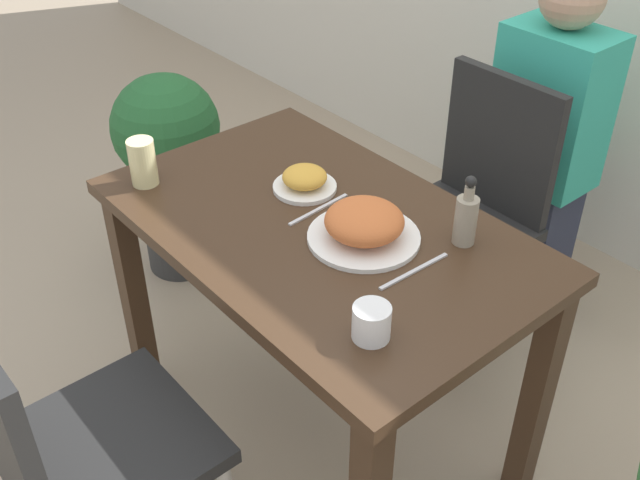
{
  "coord_description": "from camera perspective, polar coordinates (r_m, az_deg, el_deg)",
  "views": [
    {
      "loc": [
        1.12,
        -0.95,
        1.76
      ],
      "look_at": [
        0.0,
        0.0,
        0.71
      ],
      "focal_mm": 42.0,
      "sensor_mm": 36.0,
      "label": 1
    }
  ],
  "objects": [
    {
      "name": "juice_glass",
      "position": [
        1.96,
        -13.36,
        5.78
      ],
      "size": [
        0.07,
        0.07,
        0.12
      ],
      "color": "beige",
      "rests_on": "dining_table"
    },
    {
      "name": "chair_near",
      "position": [
        1.71,
        -18.68,
        -14.46
      ],
      "size": [
        0.42,
        0.42,
        0.89
      ],
      "rotation": [
        0.0,
        0.0,
        3.14
      ],
      "color": "black",
      "rests_on": "ground_plane"
    },
    {
      "name": "person_figure",
      "position": [
        2.62,
        16.71,
        7.1
      ],
      "size": [
        0.34,
        0.22,
        1.17
      ],
      "color": "#2D3347",
      "rests_on": "ground_plane"
    },
    {
      "name": "potted_plant_left",
      "position": [
        2.71,
        -11.42,
        6.29
      ],
      "size": [
        0.38,
        0.38,
        0.77
      ],
      "color": "#333333",
      "rests_on": "ground_plane"
    },
    {
      "name": "dining_table",
      "position": [
        1.85,
        0.0,
        -1.91
      ],
      "size": [
        1.08,
        0.68,
        0.76
      ],
      "color": "#3D2819",
      "rests_on": "ground_plane"
    },
    {
      "name": "fork_utensil",
      "position": [
        1.83,
        -0.1,
        2.35
      ],
      "size": [
        0.02,
        0.19,
        0.0
      ],
      "rotation": [
        0.0,
        0.0,
        1.64
      ],
      "color": "silver",
      "rests_on": "dining_table"
    },
    {
      "name": "sauce_bottle",
      "position": [
        1.71,
        11.06,
        1.69
      ],
      "size": [
        0.05,
        0.05,
        0.17
      ],
      "color": "gray",
      "rests_on": "dining_table"
    },
    {
      "name": "ground_plane",
      "position": [
        2.3,
        0.0,
        -14.61
      ],
      "size": [
        16.0,
        16.0,
        0.0
      ],
      "primitive_type": "plane",
      "color": "tan"
    },
    {
      "name": "drink_cup",
      "position": [
        1.45,
        3.94,
        -6.28
      ],
      "size": [
        0.08,
        0.08,
        0.07
      ],
      "color": "white",
      "rests_on": "dining_table"
    },
    {
      "name": "chair_far",
      "position": [
        2.38,
        11.34,
        2.77
      ],
      "size": [
        0.42,
        0.42,
        0.89
      ],
      "color": "black",
      "rests_on": "ground_plane"
    },
    {
      "name": "food_plate",
      "position": [
        1.71,
        3.39,
        1.16
      ],
      "size": [
        0.26,
        0.26,
        0.09
      ],
      "color": "white",
      "rests_on": "dining_table"
    },
    {
      "name": "spoon_utensil",
      "position": [
        1.64,
        7.18,
        -2.37
      ],
      "size": [
        0.02,
        0.2,
        0.0
      ],
      "rotation": [
        0.0,
        0.0,
        1.54
      ],
      "color": "silver",
      "rests_on": "dining_table"
    },
    {
      "name": "side_plate",
      "position": [
        1.9,
        -1.18,
        4.57
      ],
      "size": [
        0.16,
        0.16,
        0.06
      ],
      "color": "white",
      "rests_on": "dining_table"
    }
  ]
}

